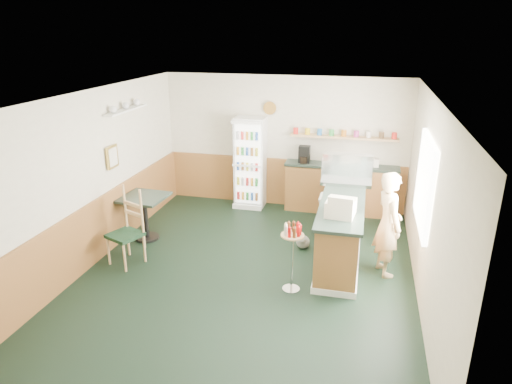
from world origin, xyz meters
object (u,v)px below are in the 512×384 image
(drinks_fridge, at_px, (250,163))
(display_case, at_px, (347,170))
(shopkeeper, at_px, (388,224))
(cafe_chair, at_px, (127,224))
(cafe_table, at_px, (145,209))
(condiment_stand, at_px, (292,246))
(cash_register, at_px, (341,208))

(drinks_fridge, xyz_separation_m, display_case, (2.02, -1.08, 0.32))
(shopkeeper, height_order, cafe_chair, shopkeeper)
(shopkeeper, bearing_deg, cafe_table, 65.17)
(shopkeeper, bearing_deg, drinks_fridge, 28.55)
(drinks_fridge, bearing_deg, cafe_chair, -114.33)
(display_case, bearing_deg, shopkeeper, -59.42)
(shopkeeper, xyz_separation_m, condiment_stand, (-1.31, -0.83, -0.12))
(cash_register, bearing_deg, shopkeeper, 29.72)
(display_case, distance_m, condiment_stand, 2.18)
(cafe_table, bearing_deg, condiment_stand, -20.81)
(cash_register, xyz_separation_m, cafe_chair, (-3.30, -0.28, -0.48))
(shopkeeper, xyz_separation_m, cafe_chair, (-4.00, -0.57, -0.17))
(cash_register, height_order, shopkeeper, shopkeeper)
(condiment_stand, bearing_deg, cafe_table, 159.19)
(cafe_table, bearing_deg, shopkeeper, -3.22)
(display_case, height_order, cafe_chair, display_case)
(display_case, bearing_deg, cash_register, -90.00)
(cash_register, distance_m, cafe_table, 3.49)
(condiment_stand, bearing_deg, drinks_fridge, 114.44)
(condiment_stand, xyz_separation_m, cafe_table, (-2.79, 1.06, -0.12))
(condiment_stand, bearing_deg, cafe_chair, 174.51)
(shopkeeper, xyz_separation_m, cafe_table, (-4.10, 0.23, -0.24))
(display_case, height_order, cafe_table, display_case)
(drinks_fridge, bearing_deg, condiment_stand, -65.56)
(condiment_stand, relative_size, cafe_table, 1.26)
(condiment_stand, relative_size, cafe_chair, 0.82)
(cash_register, distance_m, condiment_stand, 0.92)
(shopkeeper, height_order, condiment_stand, shopkeeper)
(cafe_table, bearing_deg, drinks_fridge, 55.76)
(drinks_fridge, xyz_separation_m, condiment_stand, (1.41, -3.10, -0.24))
(display_case, bearing_deg, cafe_table, -164.33)
(cash_register, bearing_deg, cafe_chair, -168.43)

